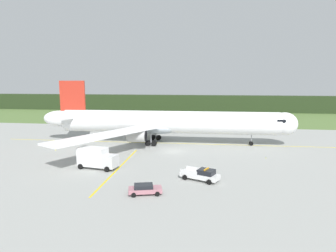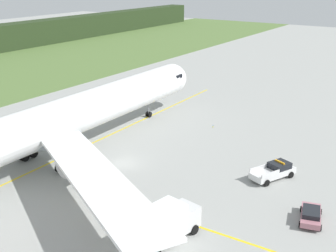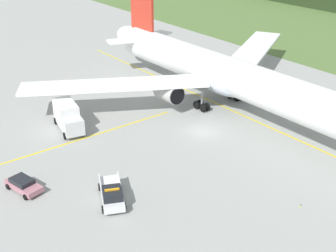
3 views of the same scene
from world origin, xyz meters
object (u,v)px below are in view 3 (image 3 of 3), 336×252
Objects in this scene: catering_truck at (68,116)px; airliner at (233,78)px; ops_pickup_truck at (112,193)px; staff_car at (23,184)px.

airliner is at bearing 69.21° from catering_truck.
ops_pickup_truck is 1.31× the size of staff_car.
ops_pickup_truck is at bearing -69.75° from airliner.
staff_car is (10.38, -9.85, -1.14)m from catering_truck.
airliner is 12.91× the size of staff_car.
catering_truck is at bearing -110.79° from airliner.
airliner is at bearing 94.04° from staff_car.
staff_car is at bearing -85.96° from airliner.
ops_pickup_truck is (9.25, -25.06, -4.01)m from airliner.
ops_pickup_truck is 17.80m from catering_truck.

